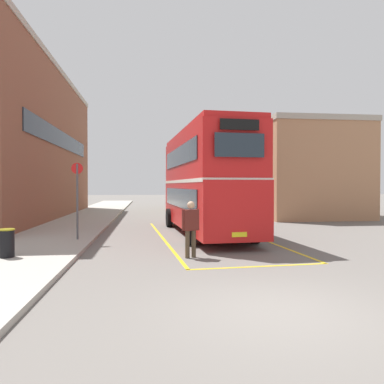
{
  "coord_description": "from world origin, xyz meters",
  "views": [
    {
      "loc": [
        -2.33,
        -6.28,
        2.26
      ],
      "look_at": [
        -0.12,
        12.1,
        1.93
      ],
      "focal_mm": 34.16,
      "sensor_mm": 36.0,
      "label": 1
    }
  ],
  "objects_px": {
    "pedestrian_boarding": "(191,225)",
    "bus_stop_sign": "(77,194)",
    "litter_bin": "(7,243)",
    "double_decker_bus": "(205,180)",
    "single_deck_bus": "(197,192)"
  },
  "relations": [
    {
      "from": "litter_bin",
      "to": "double_decker_bus",
      "type": "bearing_deg",
      "value": 39.21
    },
    {
      "from": "single_deck_bus",
      "to": "pedestrian_boarding",
      "type": "distance_m",
      "value": 23.08
    },
    {
      "from": "pedestrian_boarding",
      "to": "single_deck_bus",
      "type": "bearing_deg",
      "value": 81.81
    },
    {
      "from": "single_deck_bus",
      "to": "pedestrian_boarding",
      "type": "relative_size",
      "value": 4.66
    },
    {
      "from": "single_deck_bus",
      "to": "bus_stop_sign",
      "type": "distance_m",
      "value": 20.71
    },
    {
      "from": "litter_bin",
      "to": "bus_stop_sign",
      "type": "xyz_separation_m",
      "value": [
        1.39,
        3.46,
        1.37
      ]
    },
    {
      "from": "double_decker_bus",
      "to": "single_deck_bus",
      "type": "xyz_separation_m",
      "value": [
        1.96,
        17.26,
        -0.87
      ]
    },
    {
      "from": "double_decker_bus",
      "to": "pedestrian_boarding",
      "type": "height_order",
      "value": "double_decker_bus"
    },
    {
      "from": "pedestrian_boarding",
      "to": "litter_bin",
      "type": "xyz_separation_m",
      "value": [
        -5.47,
        0.03,
        -0.47
      ]
    },
    {
      "from": "pedestrian_boarding",
      "to": "litter_bin",
      "type": "bearing_deg",
      "value": 179.7
    },
    {
      "from": "pedestrian_boarding",
      "to": "bus_stop_sign",
      "type": "distance_m",
      "value": 5.44
    },
    {
      "from": "double_decker_bus",
      "to": "bus_stop_sign",
      "type": "distance_m",
      "value": 5.82
    },
    {
      "from": "double_decker_bus",
      "to": "pedestrian_boarding",
      "type": "xyz_separation_m",
      "value": [
        -1.32,
        -5.57,
        -1.48
      ]
    },
    {
      "from": "double_decker_bus",
      "to": "single_deck_bus",
      "type": "relative_size",
      "value": 1.24
    },
    {
      "from": "double_decker_bus",
      "to": "pedestrian_boarding",
      "type": "bearing_deg",
      "value": -103.35
    }
  ]
}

